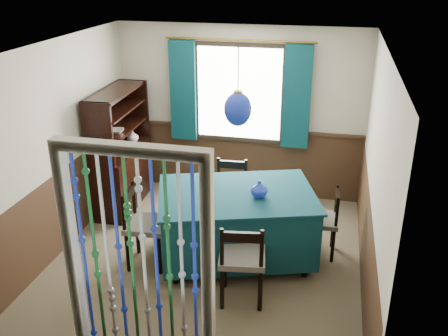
% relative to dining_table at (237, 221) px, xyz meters
% --- Properties ---
extents(floor, '(4.00, 4.00, 0.00)m').
position_rel_dining_table_xyz_m(floor, '(-0.33, -0.16, -0.49)').
color(floor, brown).
rests_on(floor, ground).
extents(ceiling, '(4.00, 4.00, 0.00)m').
position_rel_dining_table_xyz_m(ceiling, '(-0.33, -0.16, 2.01)').
color(ceiling, silver).
rests_on(ceiling, ground).
extents(wall_back, '(3.60, 0.00, 3.60)m').
position_rel_dining_table_xyz_m(wall_back, '(-0.33, 1.84, 0.76)').
color(wall_back, '#C0B69D').
rests_on(wall_back, ground).
extents(wall_front, '(3.60, 0.00, 3.60)m').
position_rel_dining_table_xyz_m(wall_front, '(-0.33, -2.16, 0.76)').
color(wall_front, '#C0B69D').
rests_on(wall_front, ground).
extents(wall_left, '(0.00, 4.00, 4.00)m').
position_rel_dining_table_xyz_m(wall_left, '(-2.13, -0.16, 0.76)').
color(wall_left, '#C0B69D').
rests_on(wall_left, ground).
extents(wall_right, '(0.00, 4.00, 4.00)m').
position_rel_dining_table_xyz_m(wall_right, '(1.47, -0.16, 0.76)').
color(wall_right, '#C0B69D').
rests_on(wall_right, ground).
extents(wainscot_back, '(3.60, 0.00, 3.60)m').
position_rel_dining_table_xyz_m(wainscot_back, '(-0.33, 1.82, 0.01)').
color(wainscot_back, '#3A2516').
rests_on(wainscot_back, ground).
extents(wainscot_left, '(0.00, 4.00, 4.00)m').
position_rel_dining_table_xyz_m(wainscot_left, '(-2.12, -0.16, 0.01)').
color(wainscot_left, '#3A2516').
rests_on(wainscot_left, ground).
extents(wainscot_right, '(0.00, 4.00, 4.00)m').
position_rel_dining_table_xyz_m(wainscot_right, '(1.45, -0.16, 0.01)').
color(wainscot_right, '#3A2516').
rests_on(wainscot_right, ground).
extents(window, '(1.32, 0.12, 1.42)m').
position_rel_dining_table_xyz_m(window, '(-0.33, 1.79, 1.06)').
color(window, black).
rests_on(window, wall_back).
extents(doorway, '(1.16, 0.12, 2.18)m').
position_rel_dining_table_xyz_m(doorway, '(-0.33, -2.10, 0.56)').
color(doorway, silver).
rests_on(doorway, ground).
extents(dining_table, '(2.06, 1.71, 0.86)m').
position_rel_dining_table_xyz_m(dining_table, '(0.00, 0.00, 0.00)').
color(dining_table, '#0C353E').
rests_on(dining_table, floor).
extents(chair_near, '(0.53, 0.51, 0.94)m').
position_rel_dining_table_xyz_m(chair_near, '(0.22, -0.79, 0.01)').
color(chair_near, black).
rests_on(chair_near, floor).
extents(chair_far, '(0.46, 0.44, 0.90)m').
position_rel_dining_table_xyz_m(chair_far, '(-0.24, 0.75, -0.01)').
color(chair_far, black).
rests_on(chair_far, floor).
extents(chair_left, '(0.49, 0.51, 0.96)m').
position_rel_dining_table_xyz_m(chair_left, '(-1.01, -0.35, 0.02)').
color(chair_left, black).
rests_on(chair_left, floor).
extents(chair_right, '(0.41, 0.43, 0.85)m').
position_rel_dining_table_xyz_m(chair_right, '(0.99, 0.32, -0.04)').
color(chair_right, black).
rests_on(chair_right, floor).
extents(sideboard, '(0.50, 1.31, 1.69)m').
position_rel_dining_table_xyz_m(sideboard, '(-1.89, 1.04, 0.10)').
color(sideboard, black).
rests_on(sideboard, floor).
extents(pendant_lamp, '(0.30, 0.30, 0.84)m').
position_rel_dining_table_xyz_m(pendant_lamp, '(-0.00, 0.00, 1.36)').
color(pendant_lamp, olive).
rests_on(pendant_lamp, ceiling).
extents(vase_table, '(0.20, 0.20, 0.18)m').
position_rel_dining_table_xyz_m(vase_table, '(0.26, -0.04, 0.46)').
color(vase_table, '#162A99').
rests_on(vase_table, dining_table).
extents(bowl_shelf, '(0.26, 0.26, 0.06)m').
position_rel_dining_table_xyz_m(bowl_shelf, '(-1.83, 0.84, 0.70)').
color(bowl_shelf, beige).
rests_on(bowl_shelf, sideboard).
extents(vase_sideboard, '(0.24, 0.24, 0.20)m').
position_rel_dining_table_xyz_m(vase_sideboard, '(-1.83, 1.37, 0.46)').
color(vase_sideboard, beige).
rests_on(vase_sideboard, sideboard).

